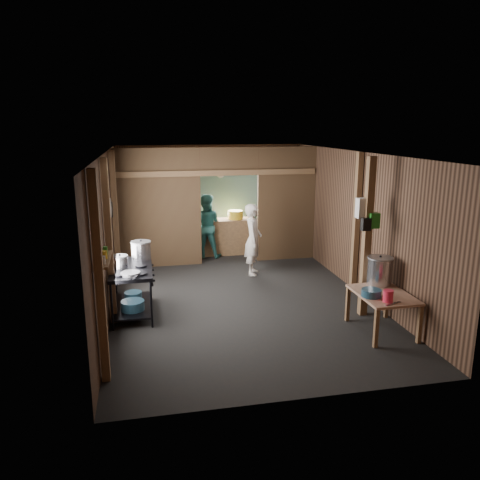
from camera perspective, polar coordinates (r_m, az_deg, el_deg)
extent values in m
cube|color=black|center=(8.82, -0.26, -6.65)|extent=(4.50, 7.00, 0.00)
cube|color=#51504E|center=(8.29, -0.28, 10.45)|extent=(4.50, 7.00, 0.00)
cube|color=brown|center=(11.86, -3.60, 5.09)|extent=(4.50, 0.00, 2.60)
cube|color=brown|center=(5.20, 7.36, -6.30)|extent=(4.50, 0.00, 2.60)
cube|color=brown|center=(8.33, -15.64, 0.92)|extent=(0.00, 7.00, 2.60)
cube|color=brown|center=(9.16, 13.67, 2.17)|extent=(0.00, 7.00, 2.60)
cube|color=brown|center=(10.47, -9.81, 3.77)|extent=(1.85, 0.10, 2.60)
cube|color=brown|center=(10.94, 5.58, 4.33)|extent=(1.35, 0.10, 2.60)
cube|color=brown|center=(10.51, -1.31, 9.50)|extent=(1.30, 0.10, 0.60)
cube|color=#709994|center=(11.81, -3.56, 4.81)|extent=(4.40, 0.06, 2.50)
cube|color=olive|center=(11.54, -1.68, 0.44)|extent=(1.20, 0.50, 0.85)
cylinder|color=silver|center=(11.72, -2.36, 7.96)|extent=(0.20, 0.03, 0.20)
cube|color=olive|center=(5.82, -16.57, -4.59)|extent=(0.10, 0.12, 2.60)
cube|color=olive|center=(7.55, -15.49, -0.37)|extent=(0.10, 0.12, 2.60)
cube|color=olive|center=(9.50, -14.76, 2.51)|extent=(0.10, 0.12, 2.60)
cube|color=olive|center=(8.96, 13.80, 1.91)|extent=(0.10, 0.12, 2.60)
cube|color=olive|center=(7.85, 15.01, 0.20)|extent=(0.12, 0.12, 2.60)
cube|color=olive|center=(10.44, -2.61, 8.08)|extent=(4.40, 0.12, 0.12)
cylinder|color=gray|center=(8.65, -15.35, 3.77)|extent=(0.03, 0.34, 0.34)
cylinder|color=black|center=(9.06, -15.16, 3.57)|extent=(0.03, 0.30, 0.30)
cube|color=olive|center=(6.26, -16.00, -2.30)|extent=(0.14, 0.80, 0.03)
cylinder|color=silver|center=(6.01, -16.21, -2.34)|extent=(0.07, 0.07, 0.10)
cylinder|color=gold|center=(6.25, -16.04, -1.72)|extent=(0.08, 0.08, 0.10)
cylinder|color=#1D771E|center=(6.46, -15.90, -1.21)|extent=(0.06, 0.06, 0.10)
cube|color=silver|center=(7.80, 14.64, 3.75)|extent=(0.22, 0.15, 0.32)
cube|color=#1D771E|center=(7.77, 15.81, 2.27)|extent=(0.16, 0.12, 0.24)
cube|color=black|center=(7.70, 14.92, 1.85)|extent=(0.14, 0.10, 0.20)
cylinder|color=navy|center=(7.90, -12.79, -7.68)|extent=(0.38, 0.38, 0.15)
cylinder|color=navy|center=(8.39, -12.73, -6.52)|extent=(0.30, 0.30, 0.12)
cylinder|color=navy|center=(7.26, 15.53, -6.16)|extent=(0.33, 0.33, 0.11)
cylinder|color=#FB2C4B|center=(7.11, 17.39, -6.45)|extent=(0.19, 0.19, 0.17)
cube|color=#B7B7BF|center=(7.07, 17.93, -7.29)|extent=(0.29, 0.13, 0.01)
cylinder|color=gold|center=(11.47, -0.56, 3.06)|extent=(0.37, 0.37, 0.20)
cylinder|color=red|center=(11.38, -3.21, 2.82)|extent=(0.13, 0.13, 0.15)
imported|color=silver|center=(9.86, 1.58, 0.07)|extent=(0.49, 0.62, 1.49)
imported|color=#327974|center=(11.18, -4.14, 1.69)|extent=(0.85, 0.74, 1.50)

